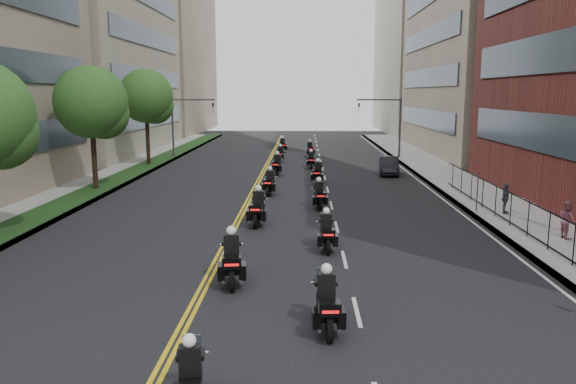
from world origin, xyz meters
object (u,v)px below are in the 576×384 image
at_px(motorcycle_4, 258,209).
at_px(motorcycle_8, 277,165).
at_px(pedestrian_c, 506,198).
at_px(motorcycle_1, 327,304).
at_px(motorcycle_7, 318,174).
at_px(motorcycle_11, 310,150).
at_px(motorcycle_3, 326,233).
at_px(pedestrian_b, 567,220).
at_px(motorcycle_0, 190,384).
at_px(parked_sedan, 389,166).
at_px(motorcycle_10, 280,155).
at_px(motorcycle_12, 283,146).
at_px(motorcycle_6, 270,184).
at_px(motorcycle_9, 311,161).
at_px(motorcycle_5, 319,196).
at_px(motorcycle_2, 232,261).

bearing_deg(motorcycle_4, motorcycle_8, 92.37).
bearing_deg(pedestrian_c, motorcycle_1, 159.13).
xyz_separation_m(motorcycle_7, motorcycle_11, (-0.35, 16.28, -0.04)).
bearing_deg(motorcycle_11, motorcycle_3, -95.20).
relative_size(motorcycle_3, motorcycle_11, 1.03).
xyz_separation_m(motorcycle_8, pedestrian_c, (11.94, -14.01, 0.23)).
relative_size(pedestrian_b, pedestrian_c, 1.00).
xyz_separation_m(motorcycle_0, parked_sedan, (8.48, 32.08, 0.03)).
xyz_separation_m(motorcycle_3, pedestrian_b, (9.92, 1.51, 0.27)).
xyz_separation_m(motorcycle_1, pedestrian_b, (10.20, 9.01, 0.23)).
bearing_deg(pedestrian_b, motorcycle_11, 13.76).
distance_m(motorcycle_10, motorcycle_12, 7.76).
height_order(motorcycle_8, motorcycle_11, motorcycle_8).
xyz_separation_m(motorcycle_0, motorcycle_3, (3.02, 11.48, 0.03)).
xyz_separation_m(motorcycle_10, pedestrian_c, (12.04, -21.87, 0.30)).
relative_size(motorcycle_6, pedestrian_b, 1.50).
relative_size(motorcycle_1, motorcycle_12, 1.04).
height_order(motorcycle_3, parked_sedan, motorcycle_3).
bearing_deg(parked_sedan, motorcycle_3, -98.77).
bearing_deg(motorcycle_11, motorcycle_6, -103.05).
distance_m(motorcycle_0, motorcycle_9, 35.45).
height_order(motorcycle_1, motorcycle_7, motorcycle_1).
bearing_deg(pedestrian_c, motorcycle_6, 77.99).
xyz_separation_m(motorcycle_3, motorcycle_9, (-0.32, 23.87, -0.05)).
bearing_deg(motorcycle_6, motorcycle_3, -72.06).
xyz_separation_m(motorcycle_0, motorcycle_7, (3.07, 27.52, 0.05)).
bearing_deg(motorcycle_12, motorcycle_4, -96.91).
bearing_deg(motorcycle_6, pedestrian_c, -21.25).
bearing_deg(motorcycle_8, motorcycle_12, 95.16).
relative_size(motorcycle_1, motorcycle_8, 0.99).
height_order(motorcycle_3, motorcycle_6, motorcycle_6).
xyz_separation_m(motorcycle_4, motorcycle_5, (2.91, 3.83, -0.07)).
bearing_deg(pedestrian_c, motorcycle_3, 137.86).
xyz_separation_m(parked_sedan, pedestrian_b, (4.46, -19.10, 0.27)).
relative_size(motorcycle_2, motorcycle_8, 1.06).
bearing_deg(motorcycle_6, motorcycle_7, 58.42).
height_order(motorcycle_3, pedestrian_b, pedestrian_b).
bearing_deg(motorcycle_0, motorcycle_3, 67.36).
bearing_deg(motorcycle_6, motorcycle_10, 94.33).
bearing_deg(motorcycle_5, pedestrian_c, -15.17).
distance_m(motorcycle_3, motorcycle_12, 35.98).
bearing_deg(motorcycle_10, motorcycle_0, -85.39).
bearing_deg(motorcycle_1, motorcycle_10, 91.13).
relative_size(motorcycle_11, pedestrian_b, 1.42).
xyz_separation_m(motorcycle_2, motorcycle_7, (3.23, 20.03, -0.06)).
distance_m(motorcycle_7, pedestrian_b, 17.57).
distance_m(pedestrian_b, pedestrian_c, 4.79).
xyz_separation_m(motorcycle_1, motorcycle_10, (-2.69, 35.59, -0.07)).
xyz_separation_m(motorcycle_2, motorcycle_11, (2.88, 36.32, -0.10)).
bearing_deg(motorcycle_1, motorcycle_6, 94.55).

